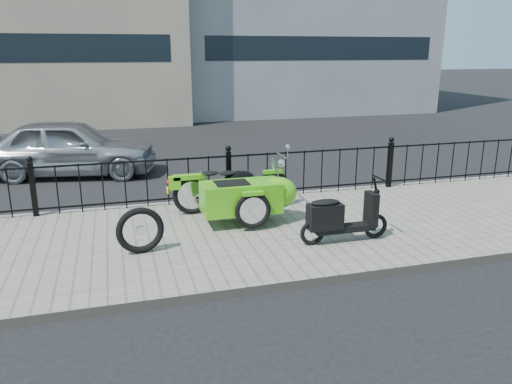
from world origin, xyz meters
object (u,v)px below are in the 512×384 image
object	(u,v)px
scooter	(339,218)
spare_tire	(140,230)
sedan_car	(69,147)
motorcycle_sidecar	(249,194)

from	to	relation	value
scooter	spare_tire	size ratio (longest dim) A/B	2.10
spare_tire	sedan_car	world-z (taller)	sedan_car
motorcycle_sidecar	sedan_car	distance (m)	5.70
scooter	sedan_car	world-z (taller)	sedan_car
motorcycle_sidecar	scooter	xyz separation A→B (m)	(1.05, -1.35, -0.09)
motorcycle_sidecar	spare_tire	distance (m)	2.11
motorcycle_sidecar	scooter	size ratio (longest dim) A/B	1.58
sedan_car	spare_tire	bearing A→B (deg)	-156.98
spare_tire	scooter	bearing A→B (deg)	-7.63
motorcycle_sidecar	scooter	world-z (taller)	motorcycle_sidecar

